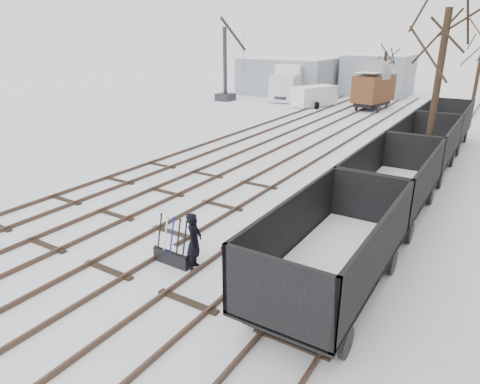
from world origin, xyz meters
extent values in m
plane|color=white|center=(0.00, 0.00, 0.00)|extent=(120.00, 120.00, 0.00)
cube|color=black|center=(-6.72, 14.00, 0.07)|extent=(0.07, 52.00, 0.15)
cube|color=black|center=(-5.28, 14.00, 0.07)|extent=(0.07, 52.00, 0.15)
cube|color=black|center=(-6.00, 2.00, 0.03)|extent=(1.90, 0.20, 0.08)
cube|color=black|center=(-3.72, 14.00, 0.07)|extent=(0.07, 52.00, 0.15)
cube|color=black|center=(-2.28, 14.00, 0.07)|extent=(0.07, 52.00, 0.15)
cube|color=black|center=(-3.00, 2.00, 0.03)|extent=(1.90, 0.20, 0.08)
cube|color=black|center=(-0.72, 14.00, 0.07)|extent=(0.07, 52.00, 0.15)
cube|color=black|center=(0.72, 14.00, 0.07)|extent=(0.07, 52.00, 0.15)
cube|color=black|center=(0.00, 2.00, 0.03)|extent=(1.90, 0.20, 0.08)
cube|color=black|center=(2.28, 14.00, 0.07)|extent=(0.07, 52.00, 0.15)
cube|color=black|center=(3.72, 14.00, 0.07)|extent=(0.07, 52.00, 0.15)
cube|color=black|center=(3.00, 2.00, 0.03)|extent=(1.90, 0.20, 0.08)
cube|color=black|center=(5.28, 14.00, 0.07)|extent=(0.07, 52.00, 0.15)
cube|color=black|center=(6.72, 14.00, 0.07)|extent=(0.07, 52.00, 0.15)
cube|color=black|center=(6.00, 2.00, 0.03)|extent=(1.90, 0.20, 0.08)
cube|color=gray|center=(-13.00, 36.00, 2.00)|extent=(10.00, 8.00, 4.00)
cube|color=white|center=(-13.00, 36.00, 4.05)|extent=(9.80, 7.84, 0.10)
cube|color=gray|center=(-4.00, 40.00, 2.20)|extent=(7.00, 6.00, 4.40)
cube|color=white|center=(-4.00, 40.00, 4.45)|extent=(6.86, 5.88, 0.10)
cube|color=black|center=(1.34, -1.59, 0.22)|extent=(1.31, 0.46, 0.44)
cube|color=black|center=(1.34, -1.59, 0.46)|extent=(1.31, 0.34, 0.06)
cube|color=white|center=(1.34, -1.59, 0.50)|extent=(1.26, 0.29, 0.03)
cylinder|color=black|center=(0.84, -1.58, 0.95)|extent=(0.06, 0.32, 1.08)
cylinder|color=silver|center=(1.09, -1.59, 0.95)|extent=(0.06, 0.32, 1.08)
cylinder|color=#0B1296|center=(1.34, -1.59, 0.95)|extent=(0.06, 0.32, 1.08)
cylinder|color=black|center=(1.59, -1.60, 0.95)|extent=(0.06, 0.32, 1.08)
cylinder|color=black|center=(1.84, -1.61, 0.95)|extent=(0.06, 0.32, 1.08)
imported|color=black|center=(2.09, -1.49, 0.90)|extent=(0.62, 0.76, 1.79)
cube|color=black|center=(6.00, -0.71, 0.69)|extent=(2.03, 5.58, 0.42)
cube|color=black|center=(6.00, -0.71, 0.90)|extent=(2.54, 6.34, 0.13)
cube|color=black|center=(4.78, -0.71, 1.74)|extent=(0.11, 6.34, 1.69)
cube|color=black|center=(7.22, -0.71, 1.74)|extent=(0.11, 6.34, 1.69)
cube|color=white|center=(6.00, -0.71, 1.00)|extent=(2.28, 6.09, 0.06)
cylinder|color=black|center=(4.84, -2.74, 0.37)|extent=(0.13, 0.74, 0.74)
cylinder|color=black|center=(7.16, 1.31, 0.37)|extent=(0.13, 0.74, 0.74)
cube|color=black|center=(6.00, 5.69, 0.69)|extent=(2.03, 5.58, 0.42)
cube|color=black|center=(6.00, 5.69, 0.90)|extent=(2.54, 6.34, 0.13)
cube|color=black|center=(4.78, 5.69, 1.74)|extent=(0.11, 6.34, 1.69)
cube|color=black|center=(7.22, 5.69, 1.74)|extent=(0.11, 6.34, 1.69)
cube|color=white|center=(6.00, 5.69, 1.00)|extent=(2.28, 6.09, 0.06)
cylinder|color=black|center=(4.84, 3.66, 0.37)|extent=(0.13, 0.74, 0.74)
cylinder|color=black|center=(7.16, 7.71, 0.37)|extent=(0.13, 0.74, 0.74)
cube|color=black|center=(6.00, 12.09, 0.69)|extent=(2.03, 5.58, 0.42)
cube|color=black|center=(6.00, 12.09, 0.90)|extent=(2.54, 6.34, 0.13)
cube|color=black|center=(4.78, 12.09, 1.74)|extent=(0.11, 6.34, 1.69)
cube|color=black|center=(7.22, 12.09, 1.74)|extent=(0.11, 6.34, 1.69)
cube|color=white|center=(6.00, 12.09, 1.00)|extent=(2.28, 6.09, 0.06)
cylinder|color=black|center=(4.84, 10.06, 0.37)|extent=(0.13, 0.74, 0.74)
cylinder|color=black|center=(7.16, 14.11, 0.37)|extent=(0.13, 0.74, 0.74)
cube|color=black|center=(6.00, 18.49, 0.69)|extent=(2.03, 5.58, 0.42)
cube|color=black|center=(6.00, 18.49, 0.90)|extent=(2.54, 6.34, 0.13)
cube|color=black|center=(4.78, 18.49, 1.74)|extent=(0.11, 6.34, 1.69)
cube|color=black|center=(7.22, 18.49, 1.74)|extent=(0.11, 6.34, 1.69)
cube|color=white|center=(6.00, 18.49, 1.00)|extent=(2.28, 6.09, 0.06)
cylinder|color=black|center=(4.84, 16.46, 0.37)|extent=(0.13, 0.74, 0.74)
cylinder|color=black|center=(7.16, 20.51, 0.37)|extent=(0.13, 0.74, 0.74)
cube|color=black|center=(-1.61, 30.01, 0.58)|extent=(2.42, 4.20, 0.36)
cube|color=#4C2917|center=(-1.61, 30.01, 1.93)|extent=(2.94, 4.81, 2.34)
cube|color=white|center=(-1.61, 30.01, 3.42)|extent=(2.69, 4.55, 0.04)
cylinder|color=black|center=(-2.60, 28.57, 0.31)|extent=(0.11, 0.63, 0.63)
cylinder|color=black|center=(-0.63, 31.45, 0.31)|extent=(0.11, 0.63, 0.63)
cube|color=black|center=(-11.04, 32.43, 0.58)|extent=(2.61, 8.07, 0.31)
cube|color=silver|center=(-11.04, 29.50, 1.42)|extent=(2.84, 2.50, 2.62)
cube|color=white|center=(-11.04, 33.27, 2.10)|extent=(3.52, 5.82, 2.94)
cube|color=white|center=(-11.04, 33.27, 3.59)|extent=(3.45, 5.71, 0.04)
cylinder|color=black|center=(-12.20, 29.71, 0.52)|extent=(0.31, 1.05, 1.05)
cylinder|color=black|center=(-9.89, 35.37, 0.52)|extent=(0.31, 1.05, 1.05)
cube|color=white|center=(-6.91, 28.90, 1.00)|extent=(3.48, 4.79, 1.80)
cube|color=white|center=(-6.91, 28.90, 1.92)|extent=(3.39, 4.67, 0.04)
cylinder|color=black|center=(-7.81, 27.51, 0.35)|extent=(0.22, 0.70, 0.70)
cylinder|color=black|center=(-6.01, 30.30, 0.35)|extent=(0.22, 0.70, 0.70)
cube|color=#29292D|center=(-16.39, 27.64, 0.36)|extent=(1.65, 1.65, 0.73)
cylinder|color=#29292D|center=(-16.39, 27.64, 3.65)|extent=(0.40, 0.40, 7.29)
cylinder|color=#29292D|center=(-16.39, 29.28, 6.56)|extent=(0.29, 4.64, 3.36)
cylinder|color=black|center=(-16.39, 31.19, 4.37)|extent=(0.04, 0.04, 4.10)
cylinder|color=black|center=(6.40, 10.30, 3.83)|extent=(0.30, 0.30, 7.65)
cylinder|color=black|center=(-1.58, 32.89, 2.54)|extent=(0.30, 0.30, 5.07)
cylinder|color=black|center=(6.52, 31.09, 3.10)|extent=(0.30, 0.30, 6.20)
camera|label=1|loc=(9.21, -10.33, 6.63)|focal=32.00mm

